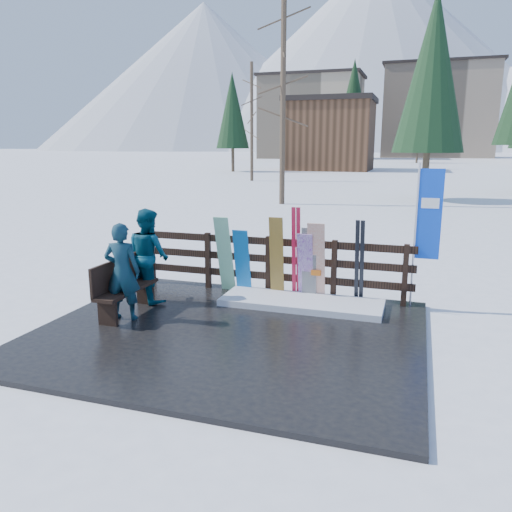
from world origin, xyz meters
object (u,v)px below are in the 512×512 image
(snowboard_5, at_px, (316,262))
(person_front, at_px, (122,272))
(bench, at_px, (123,285))
(snowboard_0, at_px, (242,262))
(snowboard_4, at_px, (309,264))
(snowboard_3, at_px, (305,267))
(snowboard_2, at_px, (277,258))
(person_back, at_px, (149,255))
(rental_flag, at_px, (426,220))
(snowboard_1, at_px, (225,255))

(snowboard_5, distance_m, person_front, 3.51)
(bench, distance_m, snowboard_0, 2.37)
(snowboard_4, height_order, person_front, person_front)
(snowboard_0, bearing_deg, person_front, -125.48)
(snowboard_3, relative_size, person_front, 0.80)
(snowboard_2, relative_size, person_back, 0.90)
(snowboard_2, height_order, snowboard_5, snowboard_2)
(snowboard_3, bearing_deg, snowboard_4, 0.00)
(snowboard_0, relative_size, rental_flag, 0.51)
(person_front, distance_m, person_back, 1.06)
(snowboard_2, bearing_deg, snowboard_3, -0.00)
(snowboard_3, xyz_separation_m, snowboard_4, (0.07, 0.00, 0.05))
(snowboard_5, xyz_separation_m, person_back, (-3.00, -0.94, 0.13))
(snowboard_1, height_order, snowboard_3, snowboard_1)
(snowboard_1, xyz_separation_m, person_front, (-1.05, -1.99, 0.05))
(snowboard_4, xyz_separation_m, person_back, (-2.86, -0.94, 0.18))
(snowboard_3, bearing_deg, rental_flag, 7.34)
(snowboard_2, bearing_deg, person_front, -136.80)
(snowboard_2, distance_m, snowboard_4, 0.64)
(snowboard_1, bearing_deg, snowboard_4, 0.00)
(snowboard_5, bearing_deg, rental_flag, 8.13)
(snowboard_0, height_order, snowboard_5, snowboard_5)
(snowboard_3, distance_m, person_front, 3.35)
(rental_flag, bearing_deg, snowboard_0, -175.41)
(bench, bearing_deg, person_back, 86.59)
(bench, height_order, snowboard_3, snowboard_3)
(snowboard_1, bearing_deg, snowboard_3, -0.00)
(bench, bearing_deg, snowboard_0, 48.27)
(snowboard_3, distance_m, person_back, 2.95)
(snowboard_3, bearing_deg, person_front, -143.42)
(person_back, bearing_deg, bench, 116.58)
(snowboard_2, distance_m, snowboard_5, 0.77)
(snowboard_0, height_order, person_back, person_back)
(snowboard_4, bearing_deg, snowboard_0, 180.00)
(snowboard_3, relative_size, snowboard_4, 0.93)
(bench, relative_size, snowboard_2, 0.94)
(bench, xyz_separation_m, snowboard_3, (2.84, 1.76, 0.13))
(snowboard_1, distance_m, rental_flag, 3.83)
(snowboard_1, bearing_deg, rental_flag, 4.14)
(rental_flag, height_order, person_back, rental_flag)
(rental_flag, relative_size, person_front, 1.57)
(rental_flag, relative_size, person_back, 1.48)
(snowboard_3, distance_m, snowboard_4, 0.09)
(snowboard_3, height_order, person_back, person_back)
(bench, relative_size, snowboard_0, 1.13)
(rental_flag, bearing_deg, person_back, -166.05)
(snowboard_3, xyz_separation_m, rental_flag, (2.10, 0.27, 0.96))
(snowboard_0, relative_size, snowboard_1, 0.83)
(snowboard_2, relative_size, person_front, 0.96)
(rental_flag, bearing_deg, person_front, -154.68)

